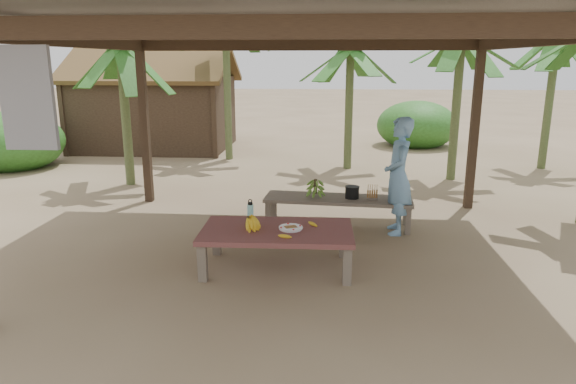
# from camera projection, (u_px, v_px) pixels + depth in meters

# --- Properties ---
(ground) EXTENTS (80.00, 80.00, 0.00)m
(ground) POSITION_uv_depth(u_px,v_px,m) (297.00, 251.00, 6.81)
(ground) COLOR brown
(ground) RESTS_ON ground
(pavilion) EXTENTS (6.60, 5.60, 2.95)m
(pavilion) POSITION_uv_depth(u_px,v_px,m) (297.00, 32.00, 6.11)
(pavilion) COLOR black
(pavilion) RESTS_ON ground
(work_table) EXTENTS (1.82, 1.04, 0.50)m
(work_table) POSITION_uv_depth(u_px,v_px,m) (277.00, 234.00, 6.14)
(work_table) COLOR brown
(work_table) RESTS_ON ground
(bench) EXTENTS (2.24, 0.78, 0.45)m
(bench) POSITION_uv_depth(u_px,v_px,m) (338.00, 201.00, 7.74)
(bench) COLOR brown
(bench) RESTS_ON ground
(ripe_banana_bunch) EXTENTS (0.30, 0.26, 0.18)m
(ripe_banana_bunch) POSITION_uv_depth(u_px,v_px,m) (248.00, 222.00, 6.10)
(ripe_banana_bunch) COLOR yellow
(ripe_banana_bunch) RESTS_ON work_table
(plate) EXTENTS (0.29, 0.29, 0.04)m
(plate) POSITION_uv_depth(u_px,v_px,m) (291.00, 228.00, 6.10)
(plate) COLOR white
(plate) RESTS_ON work_table
(loose_banana_front) EXTENTS (0.16, 0.06, 0.04)m
(loose_banana_front) POSITION_uv_depth(u_px,v_px,m) (285.00, 236.00, 5.80)
(loose_banana_front) COLOR yellow
(loose_banana_front) RESTS_ON work_table
(loose_banana_side) EXTENTS (0.14, 0.13, 0.04)m
(loose_banana_side) POSITION_uv_depth(u_px,v_px,m) (313.00, 224.00, 6.24)
(loose_banana_side) COLOR yellow
(loose_banana_side) RESTS_ON work_table
(water_flask) EXTENTS (0.08, 0.08, 0.30)m
(water_flask) POSITION_uv_depth(u_px,v_px,m) (250.00, 213.00, 6.35)
(water_flask) COLOR #41CDC5
(water_flask) RESTS_ON work_table
(green_banana_stalk) EXTENTS (0.27, 0.27, 0.29)m
(green_banana_stalk) POSITION_uv_depth(u_px,v_px,m) (315.00, 187.00, 7.74)
(green_banana_stalk) COLOR #598C2D
(green_banana_stalk) RESTS_ON bench
(cooking_pot) EXTENTS (0.21, 0.21, 0.17)m
(cooking_pot) POSITION_uv_depth(u_px,v_px,m) (352.00, 192.00, 7.67)
(cooking_pot) COLOR black
(cooking_pot) RESTS_ON bench
(skewer_rack) EXTENTS (0.19, 0.09, 0.24)m
(skewer_rack) POSITION_uv_depth(u_px,v_px,m) (372.00, 192.00, 7.57)
(skewer_rack) COLOR #A57F47
(skewer_rack) RESTS_ON bench
(woman) EXTENTS (0.41, 0.62, 1.69)m
(woman) POSITION_uv_depth(u_px,v_px,m) (398.00, 176.00, 7.34)
(woman) COLOR #6999C6
(woman) RESTS_ON ground
(hut) EXTENTS (4.40, 3.43, 2.85)m
(hut) POSITION_uv_depth(u_px,v_px,m) (156.00, 109.00, 14.60)
(hut) COLOR black
(hut) RESTS_ON ground
(banana_plant_ne) EXTENTS (1.80, 1.80, 3.20)m
(banana_plant_ne) POSITION_uv_depth(u_px,v_px,m) (461.00, 47.00, 10.26)
(banana_plant_ne) COLOR #596638
(banana_plant_ne) RESTS_ON ground
(banana_plant_n) EXTENTS (1.80, 1.80, 2.99)m
(banana_plant_n) POSITION_uv_depth(u_px,v_px,m) (350.00, 58.00, 11.41)
(banana_plant_n) COLOR #596638
(banana_plant_n) RESTS_ON ground
(banana_plant_nw) EXTENTS (1.80, 1.80, 3.70)m
(banana_plant_nw) POSITION_uv_depth(u_px,v_px,m) (226.00, 29.00, 12.38)
(banana_plant_nw) COLOR #596638
(banana_plant_nw) RESTS_ON ground
(banana_plant_w) EXTENTS (1.80, 1.80, 2.94)m
(banana_plant_w) POSITION_uv_depth(u_px,v_px,m) (121.00, 60.00, 9.88)
(banana_plant_w) COLOR #596638
(banana_plant_w) RESTS_ON ground
(banana_plant_far) EXTENTS (1.80, 1.80, 3.24)m
(banana_plant_far) POSITION_uv_depth(u_px,v_px,m) (556.00, 47.00, 11.35)
(banana_plant_far) COLOR #596638
(banana_plant_far) RESTS_ON ground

